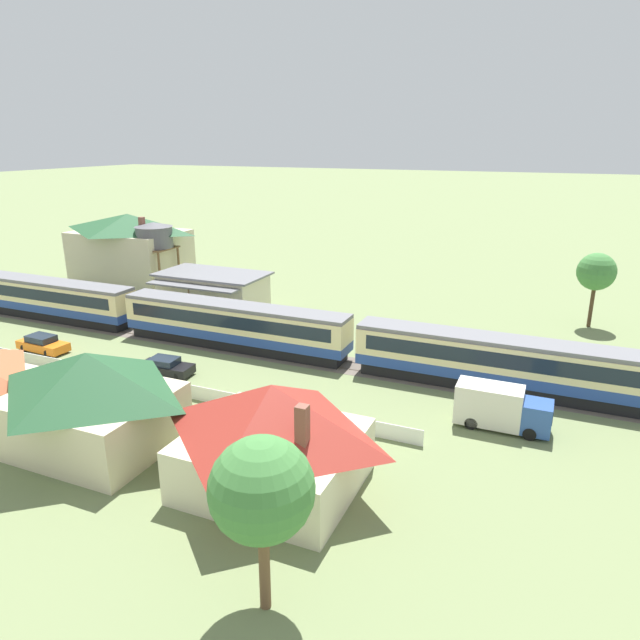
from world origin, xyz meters
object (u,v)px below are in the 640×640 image
Objects in this scene: water_tower at (154,236)px; cottage_dark_green_roof at (91,399)px; station_house_dark_green_roof at (131,249)px; delivery_truck_blue at (500,408)px; yard_tree_1 at (596,272)px; passenger_train at (358,341)px; parked_car_black at (166,367)px; cottage_red_roof at (273,434)px; station_building at (213,292)px; parked_car_orange at (43,344)px; yard_tree_0 at (262,490)px.

cottage_dark_green_roof is (19.59, -30.40, -3.58)m from water_tower.
station_house_dark_green_roof reaches higher than delivery_truck_blue.
water_tower reaches higher than yard_tree_1.
passenger_train is 15.02m from parked_car_black.
cottage_dark_green_roof is at bearing -77.91° from parked_car_black.
water_tower is (-29.60, 12.74, 4.44)m from passenger_train.
water_tower is 43.25m from cottage_red_roof.
station_house_dark_green_roof is (-15.74, 5.90, 2.41)m from station_building.
station_house_dark_green_roof is 3.22× the size of parked_car_black.
cottage_red_roof is 2.14× the size of parked_car_black.
passenger_train is at bearing -23.29° from water_tower.
passenger_train is at bearing 152.88° from delivery_truck_blue.
station_building is 12.23m from water_tower.
passenger_train is at bearing -132.66° from yard_tree_1.
passenger_train is 10.61× the size of water_tower.
station_building is at bearing 155.91° from passenger_train.
station_building is 37.72m from yard_tree_1.
parked_car_orange is 0.66× the size of yard_tree_1.
water_tower is at bearing 156.71° from passenger_train.
yard_tree_1 is at bearing 66.34° from cottage_red_roof.
cottage_dark_green_roof is 24.62m from delivery_truck_blue.
passenger_train is at bearing 101.61° from yard_tree_0.
passenger_train is 37.74m from station_house_dark_green_roof.
yard_tree_1 is at bearing 7.15° from water_tower.
passenger_train is at bearing 60.46° from cottage_dark_green_roof.
station_building is (-19.05, 8.52, -0.09)m from passenger_train.
parked_car_orange is 1.10× the size of parked_car_black.
cottage_red_roof is at bearing -84.95° from passenger_train.
yard_tree_1 reaches higher than cottage_dark_green_roof.
station_house_dark_green_roof is 1.92× the size of yard_tree_0.
delivery_truck_blue is (21.58, 11.73, -1.67)m from cottage_dark_green_roof.
cottage_dark_green_roof is at bearing -57.20° from water_tower.
yard_tree_1 is (43.04, 25.93, 4.74)m from parked_car_orange.
station_house_dark_green_roof is 1.48× the size of cottage_dark_green_roof.
parked_car_orange is 0.65× the size of yard_tree_0.
water_tower is at bearing 155.61° from delivery_truck_blue.
water_tower is at bearing 125.36° from parked_car_black.
station_building is 16.97m from parked_car_black.
yard_tree_0 is (30.92, -17.13, 4.57)m from parked_car_orange.
yard_tree_0 is (34.62, -37.20, -1.40)m from water_tower.
station_house_dark_green_roof is at bearing 159.45° from station_building.
parked_car_black is at bearing 106.31° from cottage_dark_green_roof.
delivery_truck_blue is (24.62, 1.36, 0.75)m from parked_car_black.
station_building is at bearing 128.77° from cottage_red_roof.
station_building is at bearing 109.05° from cottage_dark_green_roof.
cottage_dark_green_roof is 1.02× the size of cottage_red_roof.
station_house_dark_green_roof is at bearing 127.69° from cottage_dark_green_roof.
passenger_train is 25.50m from yard_tree_1.
cottage_red_roof is 8.47m from yard_tree_0.
parked_car_black is at bearing 3.17° from parked_car_orange.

